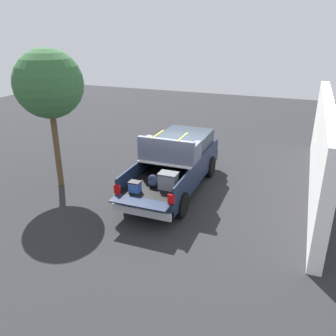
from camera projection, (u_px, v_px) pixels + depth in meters
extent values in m
plane|color=#262628|center=(174.00, 190.00, 13.06)|extent=(40.00, 40.00, 0.00)
cube|color=#162138|center=(174.00, 174.00, 12.82)|extent=(5.50, 1.92, 0.46)
cube|color=black|center=(161.00, 181.00, 11.69)|extent=(2.80, 1.80, 0.04)
cube|color=#162138|center=(136.00, 170.00, 11.92)|extent=(2.80, 0.06, 0.50)
cube|color=#162138|center=(188.00, 178.00, 11.29)|extent=(2.80, 0.06, 0.50)
cube|color=#162138|center=(176.00, 161.00, 12.79)|extent=(0.06, 1.80, 0.50)
cube|color=#162138|center=(140.00, 203.00, 10.25)|extent=(0.55, 1.80, 0.04)
cube|color=#B2B2B7|center=(170.00, 159.00, 12.17)|extent=(1.25, 1.92, 0.04)
cube|color=#162138|center=(186.00, 151.00, 13.81)|extent=(2.30, 1.92, 0.50)
cube|color=#2D3842|center=(185.00, 139.00, 13.53)|extent=(1.94, 1.76, 0.50)
cube|color=#162138|center=(196.00, 142.00, 15.00)|extent=(0.40, 1.82, 0.38)
cube|color=#B2B2B7|center=(142.00, 211.00, 10.52)|extent=(0.24, 1.92, 0.24)
cube|color=red|center=(117.00, 189.00, 10.70)|extent=(0.06, 0.20, 0.28)
cube|color=red|center=(171.00, 199.00, 10.11)|extent=(0.06, 0.20, 0.28)
cylinder|color=black|center=(169.00, 161.00, 14.71)|extent=(0.83, 0.30, 0.83)
cylinder|color=black|center=(209.00, 166.00, 14.12)|extent=(0.83, 0.30, 0.83)
cylinder|color=black|center=(131.00, 196.00, 11.69)|extent=(0.83, 0.30, 0.83)
cylinder|color=black|center=(181.00, 205.00, 11.10)|extent=(0.83, 0.30, 0.83)
cube|color=slate|center=(168.00, 181.00, 11.00)|extent=(0.40, 0.55, 0.48)
cube|color=#505359|center=(168.00, 174.00, 10.90)|extent=(0.44, 0.59, 0.05)
ellipsoid|color=#283351|center=(153.00, 181.00, 11.16)|extent=(0.20, 0.35, 0.41)
ellipsoid|color=#283351|center=(152.00, 184.00, 11.08)|extent=(0.09, 0.24, 0.18)
cube|color=#3359B2|center=(135.00, 187.00, 10.83)|extent=(0.26, 0.34, 0.30)
cube|color=#262628|center=(135.00, 182.00, 10.76)|extent=(0.28, 0.36, 0.04)
cube|color=#4C5166|center=(170.00, 153.00, 12.09)|extent=(0.94, 2.00, 0.42)
cube|color=#4C5166|center=(166.00, 145.00, 11.60)|extent=(0.16, 2.00, 0.40)
cube|color=#4C5166|center=(146.00, 141.00, 12.31)|extent=(0.70, 0.20, 0.22)
cube|color=#4C5166|center=(196.00, 147.00, 11.71)|extent=(0.70, 0.20, 0.22)
cube|color=yellow|center=(158.00, 134.00, 12.01)|extent=(1.04, 0.03, 0.02)
cube|color=yellow|center=(182.00, 137.00, 11.70)|extent=(1.04, 0.03, 0.02)
cube|color=white|center=(321.00, 148.00, 12.41)|extent=(10.31, 0.36, 3.27)
cylinder|color=brown|center=(57.00, 146.00, 12.89)|extent=(0.22, 0.22, 3.10)
sphere|color=#305E33|center=(49.00, 84.00, 12.04)|extent=(2.38, 2.38, 2.38)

